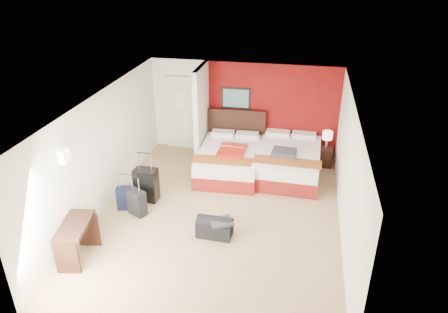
% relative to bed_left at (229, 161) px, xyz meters
% --- Properties ---
extents(ground, '(6.50, 6.50, 0.00)m').
position_rel_bed_left_xyz_m(ground, '(0.14, -1.94, -0.32)').
color(ground, tan).
rests_on(ground, ground).
extents(room_walls, '(5.02, 6.52, 2.50)m').
position_rel_bed_left_xyz_m(room_walls, '(-1.26, -0.52, 0.94)').
color(room_walls, white).
rests_on(room_walls, ground).
extents(red_accent_panel, '(3.50, 0.04, 2.50)m').
position_rel_bed_left_xyz_m(red_accent_panel, '(0.89, 1.29, 0.93)').
color(red_accent_panel, maroon).
rests_on(red_accent_panel, ground).
extents(partition_wall, '(0.12, 1.20, 2.50)m').
position_rel_bed_left_xyz_m(partition_wall, '(-0.86, 0.67, 0.93)').
color(partition_wall, silver).
rests_on(partition_wall, ground).
extents(entry_door, '(0.82, 0.06, 2.05)m').
position_rel_bed_left_xyz_m(entry_door, '(-1.61, 1.26, 0.71)').
color(entry_door, silver).
rests_on(entry_door, ground).
extents(bed_left, '(1.55, 2.16, 0.63)m').
position_rel_bed_left_xyz_m(bed_left, '(0.00, 0.00, 0.00)').
color(bed_left, white).
rests_on(bed_left, ground).
extents(bed_right, '(1.61, 2.25, 0.66)m').
position_rel_bed_left_xyz_m(bed_right, '(1.45, 0.19, 0.01)').
color(bed_right, white).
rests_on(bed_right, ground).
extents(red_suitcase_open, '(0.68, 0.90, 0.11)m').
position_rel_bed_left_xyz_m(red_suitcase_open, '(0.10, -0.10, 0.37)').
color(red_suitcase_open, '#AB1A0E').
rests_on(red_suitcase_open, bed_left).
extents(jacket_bundle, '(0.59, 0.49, 0.13)m').
position_rel_bed_left_xyz_m(jacket_bundle, '(1.35, -0.11, 0.41)').
color(jacket_bundle, '#3D3E43').
rests_on(jacket_bundle, bed_right).
extents(nightstand, '(0.36, 0.36, 0.50)m').
position_rel_bed_left_xyz_m(nightstand, '(2.37, 0.86, -0.07)').
color(nightstand, black).
rests_on(nightstand, ground).
extents(table_lamp, '(0.33, 0.33, 0.46)m').
position_rel_bed_left_xyz_m(table_lamp, '(2.37, 0.86, 0.41)').
color(table_lamp, white).
rests_on(table_lamp, nightstand).
extents(suitcase_black, '(0.51, 0.33, 0.75)m').
position_rel_bed_left_xyz_m(suitcase_black, '(-1.55, -1.66, 0.06)').
color(suitcase_black, black).
rests_on(suitcase_black, ground).
extents(suitcase_charcoal, '(0.44, 0.38, 0.55)m').
position_rel_bed_left_xyz_m(suitcase_charcoal, '(-1.55, -2.25, -0.04)').
color(suitcase_charcoal, black).
rests_on(suitcase_charcoal, ground).
extents(suitcase_navy, '(0.39, 0.28, 0.50)m').
position_rel_bed_left_xyz_m(suitcase_navy, '(-1.87, -2.08, -0.07)').
color(suitcase_navy, black).
rests_on(suitcase_navy, ground).
extents(duffel_bag, '(0.70, 0.39, 0.35)m').
position_rel_bed_left_xyz_m(duffel_bag, '(0.21, -2.64, -0.14)').
color(duffel_bag, black).
rests_on(duffel_bag, ground).
extents(jacket_draped, '(0.52, 0.50, 0.05)m').
position_rel_bed_left_xyz_m(jacket_draped, '(0.36, -2.69, 0.06)').
color(jacket_draped, '#353439').
rests_on(jacket_draped, duffel_bag).
extents(desk, '(0.61, 0.98, 0.77)m').
position_rel_bed_left_xyz_m(desk, '(-2.05, -3.78, 0.07)').
color(desk, black).
rests_on(desk, ground).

